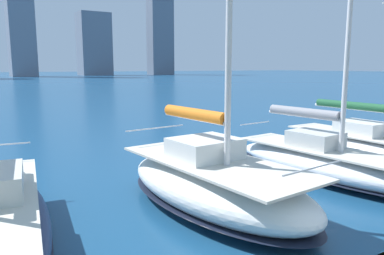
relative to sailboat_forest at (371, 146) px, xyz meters
name	(u,v)px	position (x,y,z in m)	size (l,w,h in m)	color
sailboat_forest	(371,146)	(0.00, 0.00, 0.00)	(2.37, 8.60, 9.44)	white
sailboat_grey	(324,161)	(3.71, 0.65, 0.02)	(2.77, 7.58, 9.40)	white
sailboat_orange	(213,182)	(8.58, 0.91, 0.15)	(3.38, 6.91, 10.20)	white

